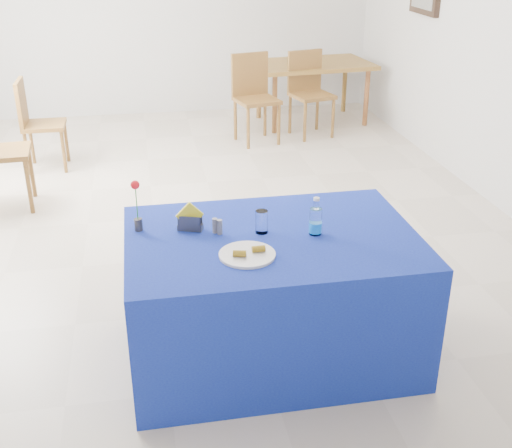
{
  "coord_description": "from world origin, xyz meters",
  "views": [
    {
      "loc": [
        -0.6,
        -5.13,
        2.3
      ],
      "look_at": [
        -0.06,
        -2.22,
        0.92
      ],
      "focal_mm": 45.0,
      "sensor_mm": 36.0,
      "label": 1
    }
  ],
  "objects_px": {
    "water_bottle": "(316,222)",
    "chair_bg_right": "(309,87)",
    "chair_win_b": "(34,118)",
    "plate": "(247,255)",
    "oak_table": "(312,69)",
    "blue_table": "(271,295)",
    "chair_bg_left": "(254,92)"
  },
  "relations": [
    {
      "from": "chair_bg_right",
      "to": "chair_win_b",
      "type": "bearing_deg",
      "value": 178.77
    },
    {
      "from": "oak_table",
      "to": "chair_win_b",
      "type": "xyz_separation_m",
      "value": [
        -3.22,
        -1.2,
        -0.14
      ]
    },
    {
      "from": "plate",
      "to": "chair_bg_left",
      "type": "relative_size",
      "value": 0.29
    },
    {
      "from": "plate",
      "to": "blue_table",
      "type": "relative_size",
      "value": 0.18
    },
    {
      "from": "oak_table",
      "to": "chair_bg_left",
      "type": "bearing_deg",
      "value": -143.45
    },
    {
      "from": "plate",
      "to": "chair_win_b",
      "type": "relative_size",
      "value": 0.32
    },
    {
      "from": "chair_win_b",
      "to": "blue_table",
      "type": "bearing_deg",
      "value": -154.32
    },
    {
      "from": "water_bottle",
      "to": "oak_table",
      "type": "xyz_separation_m",
      "value": [
        1.27,
        4.76,
        -0.15
      ]
    },
    {
      "from": "oak_table",
      "to": "plate",
      "type": "bearing_deg",
      "value": -108.75
    },
    {
      "from": "plate",
      "to": "blue_table",
      "type": "bearing_deg",
      "value": 50.28
    },
    {
      "from": "chair_win_b",
      "to": "water_bottle",
      "type": "bearing_deg",
      "value": -151.42
    },
    {
      "from": "water_bottle",
      "to": "chair_bg_right",
      "type": "relative_size",
      "value": 0.22
    },
    {
      "from": "plate",
      "to": "water_bottle",
      "type": "distance_m",
      "value": 0.46
    },
    {
      "from": "plate",
      "to": "chair_bg_right",
      "type": "xyz_separation_m",
      "value": [
        1.5,
        4.45,
        -0.2
      ]
    },
    {
      "from": "oak_table",
      "to": "chair_bg_left",
      "type": "height_order",
      "value": "chair_bg_left"
    },
    {
      "from": "blue_table",
      "to": "chair_bg_right",
      "type": "distance_m",
      "value": 4.44
    },
    {
      "from": "water_bottle",
      "to": "oak_table",
      "type": "height_order",
      "value": "water_bottle"
    },
    {
      "from": "plate",
      "to": "water_bottle",
      "type": "xyz_separation_m",
      "value": [
        0.41,
        0.19,
        0.06
      ]
    },
    {
      "from": "blue_table",
      "to": "chair_bg_right",
      "type": "bearing_deg",
      "value": 72.6
    },
    {
      "from": "chair_bg_left",
      "to": "chair_bg_right",
      "type": "relative_size",
      "value": 1.02
    },
    {
      "from": "chair_bg_left",
      "to": "chair_bg_right",
      "type": "distance_m",
      "value": 0.7
    },
    {
      "from": "oak_table",
      "to": "chair_bg_left",
      "type": "relative_size",
      "value": 1.51
    },
    {
      "from": "chair_bg_right",
      "to": "oak_table",
      "type": "bearing_deg",
      "value": 56.35
    },
    {
      "from": "plate",
      "to": "blue_table",
      "type": "distance_m",
      "value": 0.47
    },
    {
      "from": "water_bottle",
      "to": "chair_win_b",
      "type": "relative_size",
      "value": 0.23
    },
    {
      "from": "plate",
      "to": "chair_bg_left",
      "type": "bearing_deg",
      "value": 79.28
    },
    {
      "from": "oak_table",
      "to": "chair_win_b",
      "type": "distance_m",
      "value": 3.44
    },
    {
      "from": "water_bottle",
      "to": "chair_win_b",
      "type": "xyz_separation_m",
      "value": [
        -1.95,
        3.56,
        -0.3
      ]
    },
    {
      "from": "blue_table",
      "to": "oak_table",
      "type": "distance_m",
      "value": 4.98
    },
    {
      "from": "chair_win_b",
      "to": "chair_bg_right",
      "type": "bearing_deg",
      "value": -77.28
    },
    {
      "from": "plate",
      "to": "blue_table",
      "type": "xyz_separation_m",
      "value": [
        0.18,
        0.21,
        -0.39
      ]
    },
    {
      "from": "water_bottle",
      "to": "chair_bg_right",
      "type": "xyz_separation_m",
      "value": [
        1.09,
        4.25,
        -0.26
      ]
    }
  ]
}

